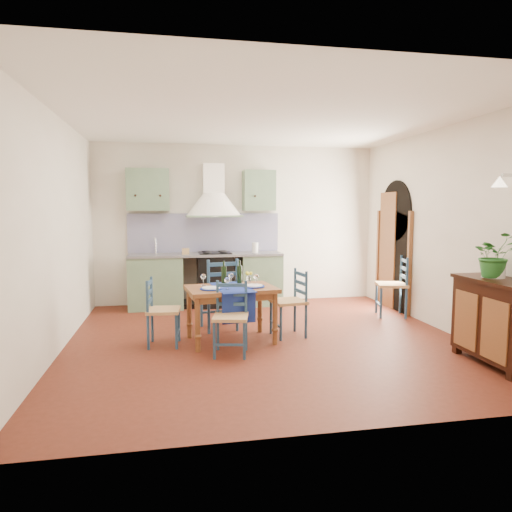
# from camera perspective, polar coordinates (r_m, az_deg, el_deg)

# --- Properties ---
(floor) EXTENTS (5.00, 5.00, 0.00)m
(floor) POSITION_cam_1_polar(r_m,az_deg,el_deg) (6.00, 1.30, -10.39)
(floor) COLOR #491B0F
(floor) RESTS_ON ground
(back_wall) EXTENTS (5.00, 0.96, 2.80)m
(back_wall) POSITION_cam_1_polar(r_m,az_deg,el_deg) (7.98, -5.39, 1.35)
(back_wall) COLOR silver
(back_wall) RESTS_ON ground
(right_wall) EXTENTS (0.26, 5.00, 2.80)m
(right_wall) POSITION_cam_1_polar(r_m,az_deg,el_deg) (6.97, 21.35, 2.67)
(right_wall) COLOR silver
(right_wall) RESTS_ON ground
(left_wall) EXTENTS (0.04, 5.00, 2.80)m
(left_wall) POSITION_cam_1_polar(r_m,az_deg,el_deg) (5.78, -23.71, 2.60)
(left_wall) COLOR silver
(left_wall) RESTS_ON ground
(ceiling) EXTENTS (5.00, 5.00, 0.01)m
(ceiling) POSITION_cam_1_polar(r_m,az_deg,el_deg) (5.86, 1.37, 16.95)
(ceiling) COLOR white
(ceiling) RESTS_ON back_wall
(dining_table) EXTENTS (1.18, 0.91, 1.02)m
(dining_table) POSITION_cam_1_polar(r_m,az_deg,el_deg) (5.79, -3.09, -4.69)
(dining_table) COLOR brown
(dining_table) RESTS_ON ground
(chair_near) EXTENTS (0.47, 0.47, 0.84)m
(chair_near) POSITION_cam_1_polar(r_m,az_deg,el_deg) (5.33, -3.17, -7.64)
(chair_near) COLOR navy
(chair_near) RESTS_ON ground
(chair_far) EXTENTS (0.54, 0.54, 1.01)m
(chair_far) POSITION_cam_1_polar(r_m,az_deg,el_deg) (6.38, -4.58, -4.60)
(chair_far) COLOR navy
(chair_far) RESTS_ON ground
(chair_left) EXTENTS (0.43, 0.43, 0.84)m
(chair_left) POSITION_cam_1_polar(r_m,az_deg,el_deg) (5.76, -11.77, -6.75)
(chair_left) COLOR navy
(chair_left) RESTS_ON ground
(chair_right) EXTENTS (0.47, 0.47, 0.88)m
(chair_right) POSITION_cam_1_polar(r_m,az_deg,el_deg) (6.07, 4.32, -5.76)
(chair_right) COLOR navy
(chair_right) RESTS_ON ground
(chair_spare) EXTENTS (0.54, 0.54, 0.94)m
(chair_spare) POSITION_cam_1_polar(r_m,az_deg,el_deg) (7.48, 16.81, -3.52)
(chair_spare) COLOR navy
(chair_spare) RESTS_ON ground
(sideboard) EXTENTS (0.50, 1.05, 0.94)m
(sideboard) POSITION_cam_1_polar(r_m,az_deg,el_deg) (5.59, 28.04, -6.93)
(sideboard) COLOR black
(sideboard) RESTS_ON ground
(potted_plant) EXTENTS (0.46, 0.40, 0.50)m
(potted_plant) POSITION_cam_1_polar(r_m,az_deg,el_deg) (5.61, 27.64, 0.12)
(potted_plant) COLOR #226424
(potted_plant) RESTS_ON sideboard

